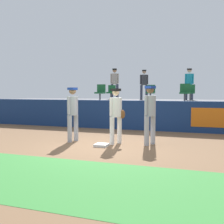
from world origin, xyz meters
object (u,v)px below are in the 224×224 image
object	(u,v)px
player_runner_visitor	(150,111)
seat_front_left	(100,91)
player_fielder_home	(116,112)
player_coach_visitor	(73,110)
spectator_casual	(115,81)
spectator_capped	(144,82)
seat_back_right	(190,91)
seat_back_left	(111,91)
seat_back_center	(151,91)
spectator_hooded	(189,82)
first_base	(102,145)
seat_front_right	(185,91)

from	to	relation	value
player_runner_visitor	seat_front_left	xyz separation A→B (m)	(-3.50, 4.64, 0.61)
player_fielder_home	seat_front_left	size ratio (longest dim) A/B	2.14
player_coach_visitor	seat_front_left	size ratio (longest dim) A/B	2.18
player_fielder_home	spectator_casual	xyz separation A→B (m)	(-2.62, 7.74, 1.28)
player_fielder_home	seat_front_left	distance (m)	5.46
player_coach_visitor	spectator_capped	size ratio (longest dim) A/B	1.07
seat_back_right	seat_back_left	xyz separation A→B (m)	(-4.42, -0.00, -0.00)
seat_back_center	spectator_hooded	world-z (taller)	spectator_hooded
seat_back_left	player_runner_visitor	bearing A→B (deg)	-61.33
player_runner_visitor	seat_front_left	bearing A→B (deg)	-117.92
seat_back_left	spectator_casual	bearing A→B (deg)	98.42
player_fielder_home	seat_back_center	size ratio (longest dim) A/B	2.14
seat_front_left	seat_back_right	bearing A→B (deg)	22.29
player_runner_visitor	seat_back_right	world-z (taller)	seat_back_right
seat_back_left	player_coach_visitor	bearing A→B (deg)	-82.12
first_base	player_fielder_home	xyz separation A→B (m)	(0.30, 0.54, 1.00)
first_base	seat_front_left	size ratio (longest dim) A/B	0.48
player_runner_visitor	spectator_hooded	xyz separation A→B (m)	(0.79, 7.09, 1.14)
player_fielder_home	seat_front_left	xyz separation A→B (m)	(-2.43, 4.84, 0.67)
seat_front_left	seat_back_right	distance (m)	4.75
player_coach_visitor	seat_back_left	world-z (taller)	seat_back_left
first_base	spectator_capped	xyz separation A→B (m)	(-0.39, 7.89, 2.19)
seat_front_right	seat_back_right	distance (m)	1.81
seat_back_right	spectator_hooded	world-z (taller)	spectator_hooded
spectator_casual	spectator_capped	bearing A→B (deg)	156.50
seat_back_right	spectator_capped	xyz separation A→B (m)	(-2.64, 0.71, 0.52)
spectator_casual	spectator_hooded	bearing A→B (deg)	162.15
seat_front_left	seat_back_center	size ratio (longest dim) A/B	1.00
player_runner_visitor	spectator_hooded	size ratio (longest dim) A/B	1.09
player_runner_visitor	first_base	bearing A→B (deg)	-36.38
seat_back_center	spectator_casual	bearing A→B (deg)	156.01
spectator_hooded	spectator_capped	size ratio (longest dim) A/B	1.00
first_base	player_runner_visitor	bearing A→B (deg)	28.53
seat_front_left	seat_back_right	world-z (taller)	same
player_fielder_home	seat_front_right	xyz separation A→B (m)	(1.80, 4.84, 0.67)
seat_back_right	seat_back_left	distance (m)	4.42
seat_back_right	seat_back_left	bearing A→B (deg)	-180.00
player_runner_visitor	player_coach_visitor	size ratio (longest dim) A/B	1.02
spectator_hooded	seat_back_left	bearing A→B (deg)	14.05
spectator_casual	seat_front_left	bearing A→B (deg)	81.58
first_base	spectator_casual	bearing A→B (deg)	105.66
player_runner_visitor	seat_back_center	world-z (taller)	seat_back_center
seat_back_center	seat_back_left	distance (m)	2.30
seat_back_right	seat_front_right	bearing A→B (deg)	-95.01
spectator_hooded	seat_front_right	bearing A→B (deg)	94.27
seat_front_right	seat_back_left	distance (m)	4.62
player_fielder_home	seat_back_right	size ratio (longest dim) A/B	2.14
player_fielder_home	spectator_hooded	distance (m)	7.62
first_base	player_coach_visitor	bearing A→B (deg)	158.76
seat_front_right	spectator_capped	world-z (taller)	spectator_capped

